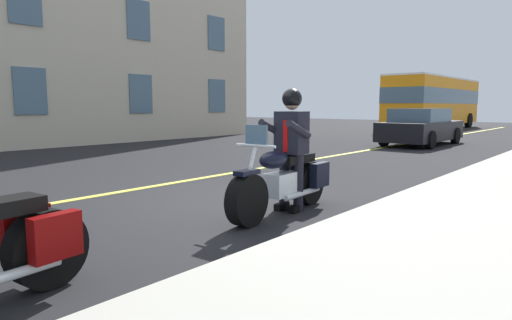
# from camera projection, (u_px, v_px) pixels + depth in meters

# --- Properties ---
(ground_plane) EXTENTS (80.00, 80.00, 0.00)m
(ground_plane) POSITION_uv_depth(u_px,v_px,m) (232.00, 201.00, 6.89)
(ground_plane) COLOR black
(lane_center_stripe) EXTENTS (60.00, 0.16, 0.01)m
(lane_center_stripe) POSITION_uv_depth(u_px,v_px,m) (154.00, 186.00, 8.17)
(lane_center_stripe) COLOR #E5DB4C
(lane_center_stripe) RESTS_ON ground_plane
(motorcycle_main) EXTENTS (2.22, 0.70, 1.26)m
(motorcycle_main) POSITION_uv_depth(u_px,v_px,m) (284.00, 181.00, 6.10)
(motorcycle_main) COLOR black
(motorcycle_main) RESTS_ON ground_plane
(rider_main) EXTENTS (0.65, 0.58, 1.74)m
(rider_main) POSITION_uv_depth(u_px,v_px,m) (291.00, 139.00, 6.18)
(rider_main) COLOR black
(rider_main) RESTS_ON ground_plane
(bus_near) EXTENTS (11.05, 2.70, 3.30)m
(bus_near) POSITION_uv_depth(u_px,v_px,m) (435.00, 100.00, 28.37)
(bus_near) COLOR orange
(bus_near) RESTS_ON ground_plane
(car_dark) EXTENTS (4.60, 1.92, 1.40)m
(car_dark) POSITION_uv_depth(u_px,v_px,m) (421.00, 127.00, 16.81)
(car_dark) COLOR black
(car_dark) RESTS_ON ground_plane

